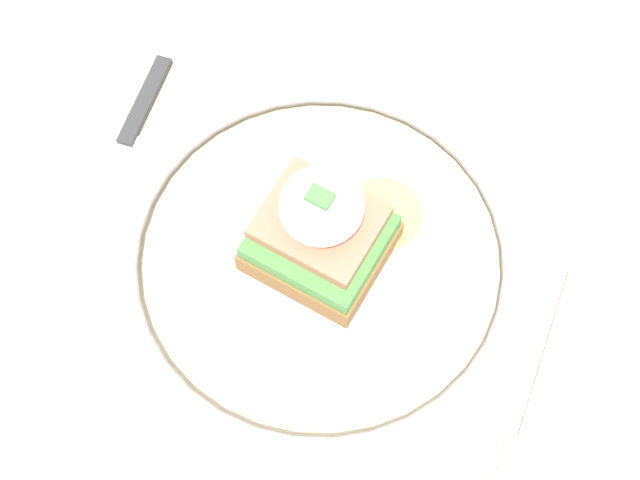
{
  "coord_description": "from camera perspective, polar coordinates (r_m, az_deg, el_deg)",
  "views": [
    {
      "loc": [
        -0.15,
        0.26,
        1.32
      ],
      "look_at": [
        -0.02,
        0.05,
        0.78
      ],
      "focal_mm": 50.0,
      "sensor_mm": 36.0,
      "label": 1
    }
  ],
  "objects": [
    {
      "name": "ground_plane",
      "position": [
        1.35,
        0.16,
        -12.0
      ],
      "size": [
        6.0,
        6.0,
        0.0
      ],
      "primitive_type": "plane",
      "color": "gray"
    },
    {
      "name": "dining_table",
      "position": [
        0.77,
        0.28,
        -1.96
      ],
      "size": [
        0.91,
        0.65,
        0.75
      ],
      "color": "#C6B28E",
      "rests_on": "ground_plane"
    },
    {
      "name": "plate",
      "position": [
        0.61,
        -0.0,
        -1.07
      ],
      "size": [
        0.27,
        0.27,
        0.02
      ],
      "color": "silver",
      "rests_on": "dining_table"
    },
    {
      "name": "sandwich",
      "position": [
        0.58,
        0.14,
        0.74
      ],
      "size": [
        0.09,
        0.12,
        0.08
      ],
      "color": "brown",
      "rests_on": "plate"
    },
    {
      "name": "fork",
      "position": [
        0.6,
        13.86,
        -9.32
      ],
      "size": [
        0.04,
        0.16,
        0.0
      ],
      "color": "silver",
      "rests_on": "dining_table"
    },
    {
      "name": "knife",
      "position": [
        0.68,
        -12.17,
        6.37
      ],
      "size": [
        0.05,
        0.18,
        0.01
      ],
      "color": "#2D2D2D",
      "rests_on": "dining_table"
    }
  ]
}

